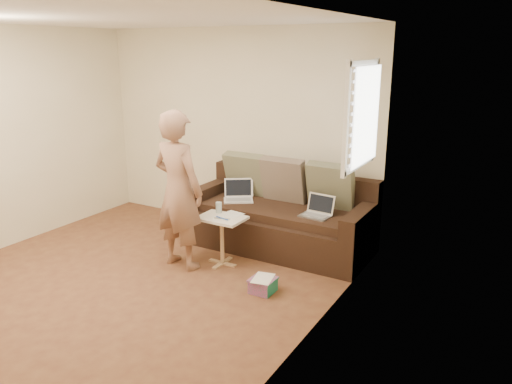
# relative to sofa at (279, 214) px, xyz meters

# --- Properties ---
(floor) EXTENTS (4.50, 4.50, 0.00)m
(floor) POSITION_rel_sofa_xyz_m (-0.90, -1.77, -0.42)
(floor) COLOR #552E1F
(floor) RESTS_ON ground
(ceiling) EXTENTS (4.50, 4.50, 0.00)m
(ceiling) POSITION_rel_sofa_xyz_m (-0.90, -1.77, 2.18)
(ceiling) COLOR white
(ceiling) RESTS_ON wall_back
(wall_back) EXTENTS (4.00, 0.00, 4.00)m
(wall_back) POSITION_rel_sofa_xyz_m (-0.90, 0.48, 0.87)
(wall_back) COLOR beige
(wall_back) RESTS_ON ground
(wall_right) EXTENTS (0.00, 4.50, 4.50)m
(wall_right) POSITION_rel_sofa_xyz_m (1.10, -1.77, 0.87)
(wall_right) COLOR beige
(wall_right) RESTS_ON ground
(window_blinds) EXTENTS (0.12, 0.88, 1.08)m
(window_blinds) POSITION_rel_sofa_xyz_m (1.05, -0.27, 1.28)
(window_blinds) COLOR white
(window_blinds) RESTS_ON wall_right
(sofa) EXTENTS (2.20, 0.95, 0.85)m
(sofa) POSITION_rel_sofa_xyz_m (0.00, 0.00, 0.00)
(sofa) COLOR black
(sofa) RESTS_ON ground
(pillow_left) EXTENTS (0.55, 0.29, 0.57)m
(pillow_left) POSITION_rel_sofa_xyz_m (-0.60, 0.24, 0.37)
(pillow_left) COLOR #61654A
(pillow_left) RESTS_ON sofa
(pillow_mid) EXTENTS (0.55, 0.27, 0.57)m
(pillow_mid) POSITION_rel_sofa_xyz_m (-0.05, 0.21, 0.37)
(pillow_mid) COLOR brown
(pillow_mid) RESTS_ON sofa
(pillow_right) EXTENTS (0.55, 0.28, 0.57)m
(pillow_right) POSITION_rel_sofa_xyz_m (0.55, 0.24, 0.37)
(pillow_right) COLOR #61654A
(pillow_right) RESTS_ON sofa
(laptop_silver) EXTENTS (0.35, 0.27, 0.22)m
(laptop_silver) POSITION_rel_sofa_xyz_m (0.52, -0.13, 0.10)
(laptop_silver) COLOR #B7BABC
(laptop_silver) RESTS_ON sofa
(laptop_white) EXTENTS (0.44, 0.41, 0.26)m
(laptop_white) POSITION_rel_sofa_xyz_m (-0.54, -0.05, 0.10)
(laptop_white) COLOR white
(laptop_white) RESTS_ON sofa
(person) EXTENTS (0.67, 0.49, 1.74)m
(person) POSITION_rel_sofa_xyz_m (-0.70, -1.00, 0.44)
(person) COLOR #8F5F4E
(person) RESTS_ON ground
(side_table) EXTENTS (0.51, 0.35, 0.56)m
(side_table) POSITION_rel_sofa_xyz_m (-0.32, -0.75, -0.15)
(side_table) COLOR silver
(side_table) RESTS_ON ground
(drinking_glass) EXTENTS (0.07, 0.07, 0.12)m
(drinking_glass) POSITION_rel_sofa_xyz_m (-0.43, -0.63, 0.19)
(drinking_glass) COLOR silver
(drinking_glass) RESTS_ON side_table
(scissors) EXTENTS (0.19, 0.12, 0.02)m
(scissors) POSITION_rel_sofa_xyz_m (-0.28, -0.80, 0.14)
(scissors) COLOR silver
(scissors) RESTS_ON side_table
(paper_on_table) EXTENTS (0.25, 0.33, 0.00)m
(paper_on_table) POSITION_rel_sofa_xyz_m (-0.27, -0.66, 0.13)
(paper_on_table) COLOR white
(paper_on_table) RESTS_ON side_table
(striped_box) EXTENTS (0.24, 0.24, 0.15)m
(striped_box) POSITION_rel_sofa_xyz_m (0.40, -1.11, -0.35)
(striped_box) COLOR #DF218F
(striped_box) RESTS_ON ground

